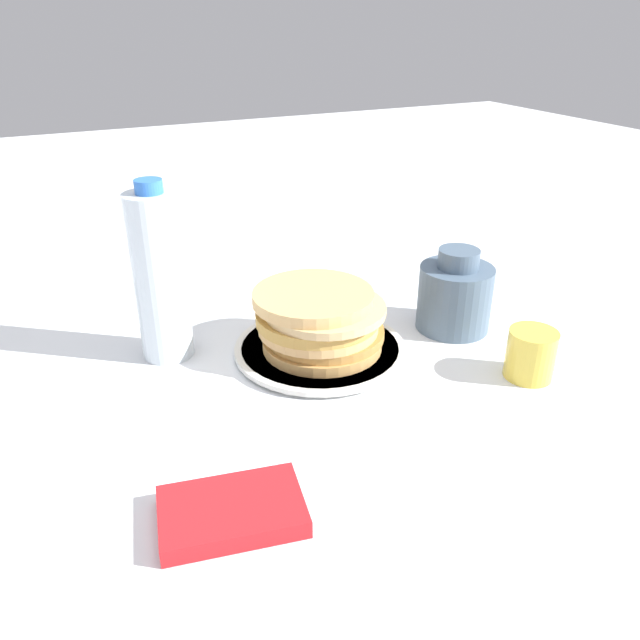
# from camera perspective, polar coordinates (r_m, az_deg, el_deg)

# --- Properties ---
(ground_plane) EXTENTS (4.00, 4.00, 0.00)m
(ground_plane) POSITION_cam_1_polar(r_m,az_deg,el_deg) (0.93, -2.02, -2.48)
(ground_plane) COLOR white
(plate) EXTENTS (0.25, 0.25, 0.01)m
(plate) POSITION_cam_1_polar(r_m,az_deg,el_deg) (0.91, 0.00, -2.64)
(plate) COLOR silver
(plate) RESTS_ON ground_plane
(pancake_stack) EXTENTS (0.19, 0.19, 0.08)m
(pancake_stack) POSITION_cam_1_polar(r_m,az_deg,el_deg) (0.89, -0.05, -0.01)
(pancake_stack) COLOR tan
(pancake_stack) RESTS_ON plate
(juice_glass) EXTENTS (0.07, 0.07, 0.07)m
(juice_glass) POSITION_cam_1_polar(r_m,az_deg,el_deg) (0.89, 18.71, -2.98)
(juice_glass) COLOR yellow
(juice_glass) RESTS_ON ground_plane
(cream_jug) EXTENTS (0.11, 0.11, 0.13)m
(cream_jug) POSITION_cam_1_polar(r_m,az_deg,el_deg) (0.99, 12.23, 2.25)
(cream_jug) COLOR #4C6075
(cream_jug) RESTS_ON ground_plane
(water_bottle_near) EXTENTS (0.07, 0.07, 0.26)m
(water_bottle_near) POSITION_cam_1_polar(r_m,az_deg,el_deg) (0.89, -14.43, 3.86)
(water_bottle_near) COLOR silver
(water_bottle_near) RESTS_ON ground_plane
(napkin) EXTENTS (0.16, 0.11, 0.02)m
(napkin) POSITION_cam_1_polar(r_m,az_deg,el_deg) (0.65, -8.06, -16.93)
(napkin) COLOR red
(napkin) RESTS_ON ground_plane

